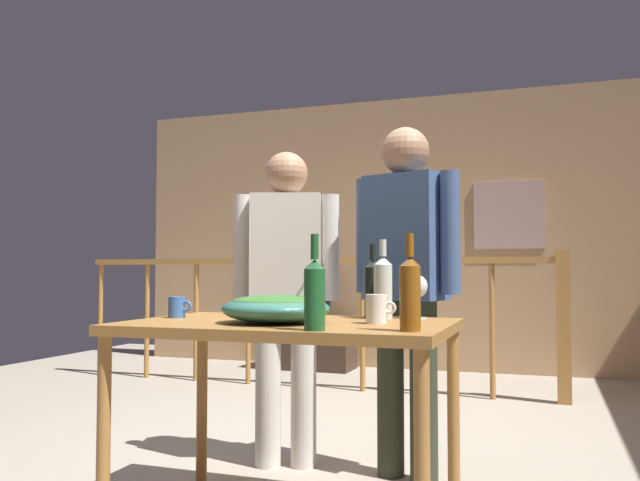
% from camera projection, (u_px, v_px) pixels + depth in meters
% --- Properties ---
extents(ground_plane, '(8.42, 8.42, 0.00)m').
position_uv_depth(ground_plane, '(324.00, 457.00, 3.44)').
color(ground_plane, '#9E9384').
extents(back_wall, '(6.29, 0.10, 2.74)m').
position_uv_depth(back_wall, '(427.00, 232.00, 6.56)').
color(back_wall, tan).
rests_on(back_wall, ground_plane).
extents(framed_picture, '(0.65, 0.03, 0.65)m').
position_uv_depth(framed_picture, '(509.00, 215.00, 6.25)').
color(framed_picture, tan).
extents(stair_railing, '(4.23, 0.10, 1.14)m').
position_uv_depth(stair_railing, '(364.00, 303.00, 5.36)').
color(stair_railing, '#9E6B33').
rests_on(stair_railing, ground_plane).
extents(tv_console, '(0.90, 0.40, 0.50)m').
position_uv_depth(tv_console, '(309.00, 344.00, 6.55)').
color(tv_console, '#38281E').
rests_on(tv_console, ground_plane).
extents(flat_screen_tv, '(0.47, 0.12, 0.38)m').
position_uv_depth(flat_screen_tv, '(308.00, 296.00, 6.55)').
color(flat_screen_tv, black).
rests_on(flat_screen_tv, tv_console).
extents(serving_table, '(1.24, 0.80, 0.79)m').
position_uv_depth(serving_table, '(289.00, 343.00, 2.52)').
color(serving_table, '#9E6B33').
rests_on(serving_table, ground_plane).
extents(salad_bowl, '(0.41, 0.41, 0.21)m').
position_uv_depth(salad_bowl, '(276.00, 307.00, 2.46)').
color(salad_bowl, '#337060').
rests_on(salad_bowl, serving_table).
extents(wine_glass, '(0.08, 0.08, 0.18)m').
position_uv_depth(wine_glass, '(417.00, 288.00, 2.68)').
color(wine_glass, silver).
rests_on(wine_glass, serving_table).
extents(wine_bottle_clear, '(0.07, 0.07, 0.32)m').
position_uv_depth(wine_bottle_clear, '(383.00, 286.00, 2.65)').
color(wine_bottle_clear, silver).
rests_on(wine_bottle_clear, serving_table).
extents(wine_bottle_dark, '(0.07, 0.07, 0.31)m').
position_uv_depth(wine_bottle_dark, '(373.00, 287.00, 2.75)').
color(wine_bottle_dark, black).
rests_on(wine_bottle_dark, serving_table).
extents(wine_bottle_green, '(0.07, 0.07, 0.32)m').
position_uv_depth(wine_bottle_green, '(315.00, 293.00, 2.14)').
color(wine_bottle_green, '#1E5628').
rests_on(wine_bottle_green, serving_table).
extents(wine_bottle_amber, '(0.07, 0.07, 0.32)m').
position_uv_depth(wine_bottle_amber, '(410.00, 292.00, 2.12)').
color(wine_bottle_amber, brown).
rests_on(wine_bottle_amber, serving_table).
extents(mug_blue, '(0.11, 0.07, 0.09)m').
position_uv_depth(mug_blue, '(177.00, 307.00, 2.73)').
color(mug_blue, '#3866B2').
rests_on(mug_blue, serving_table).
extents(mug_white, '(0.12, 0.08, 0.11)m').
position_uv_depth(mug_white, '(377.00, 309.00, 2.42)').
color(mug_white, white).
rests_on(mug_white, serving_table).
extents(person_standing_left, '(0.52, 0.32, 1.60)m').
position_uv_depth(person_standing_left, '(286.00, 281.00, 3.33)').
color(person_standing_left, beige).
rests_on(person_standing_left, ground_plane).
extents(person_standing_right, '(0.53, 0.32, 1.68)m').
position_uv_depth(person_standing_right, '(406.00, 269.00, 3.13)').
color(person_standing_right, '#2D3323').
rests_on(person_standing_right, ground_plane).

